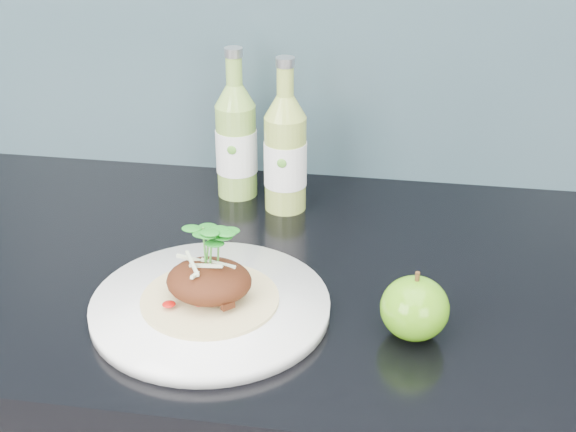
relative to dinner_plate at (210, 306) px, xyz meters
name	(u,v)px	position (x,y,z in m)	size (l,w,h in m)	color
dinner_plate	(210,306)	(0.00, 0.00, 0.00)	(0.34, 0.34, 0.02)	white
pork_taco	(209,279)	(0.00, 0.00, 0.04)	(0.16, 0.16, 0.10)	tan
green_apple	(415,308)	(0.23, -0.01, 0.03)	(0.09, 0.09, 0.08)	#56900F
cider_bottle_left	(236,141)	(-0.04, 0.31, 0.08)	(0.07, 0.07, 0.22)	#82AC47
cider_bottle_right	(285,154)	(0.04, 0.28, 0.08)	(0.07, 0.07, 0.22)	#99B049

